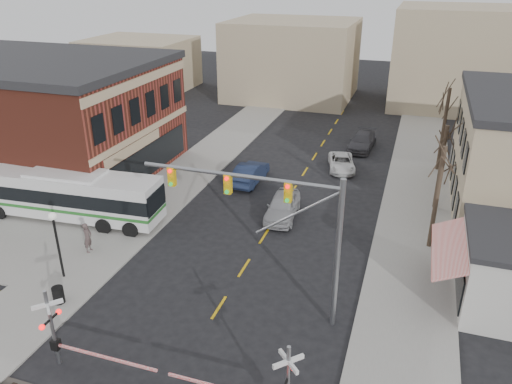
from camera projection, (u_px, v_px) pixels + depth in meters
The scene contains 17 objects.
ground at pixel (204, 332), 24.79m from camera, with size 160.00×160.00×0.00m, color black.
sidewalk_west at pixel (196, 167), 44.72m from camera, with size 5.00×60.00×0.12m, color gray.
sidewalk_east at pixel (417, 195), 39.31m from camera, with size 5.00×60.00×0.12m, color gray.
tree_east_a at pixel (437, 198), 30.69m from camera, with size 0.28×0.28×6.75m.
tree_east_b at pixel (441, 168), 35.87m from camera, with size 0.28×0.28×6.30m.
tree_east_c at pixel (443, 130), 42.53m from camera, with size 0.28×0.28×7.20m.
transit_bus at pixel (69, 194), 34.97m from camera, with size 13.47×3.82×3.43m.
traffic_signal_mast at pixel (282, 215), 23.74m from camera, with size 10.09×0.30×8.00m.
rr_crossing_west at pixel (61, 331), 21.89m from camera, with size 5.60×1.36×4.00m.
street_lamp at pixel (55, 231), 27.72m from camera, with size 0.44×0.44×4.15m.
trash_bin at pixel (58, 295), 26.55m from camera, with size 0.60×0.60×0.94m, color black.
car_a at pixel (282, 206), 35.65m from camera, with size 2.03×5.05×1.72m, color #999A9E.
car_b at pixel (250, 173), 41.35m from camera, with size 1.78×5.09×1.68m, color #17213B.
car_c at pixel (342, 163), 43.99m from camera, with size 2.14×4.64×1.29m, color silver.
car_d at pixel (362, 141), 48.81m from camera, with size 2.16×5.31×1.54m, color #414045.
pedestrian_near at pixel (88, 237), 31.08m from camera, with size 0.72×0.47×1.97m, color #4F403F.
pedestrian_far at pixel (118, 212), 34.34m from camera, with size 0.93×0.73×1.92m, color #312F52.
Camera 1 is at (8.61, -17.81, 16.67)m, focal length 35.00 mm.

